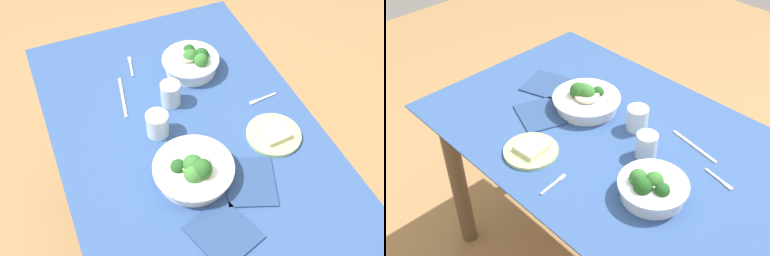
{
  "view_description": "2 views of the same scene",
  "coord_description": "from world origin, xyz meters",
  "views": [
    {
      "loc": [
        0.93,
        -0.37,
        1.98
      ],
      "look_at": [
        0.01,
        0.01,
        0.82
      ],
      "focal_mm": 43.55,
      "sensor_mm": 36.0,
      "label": 1
    },
    {
      "loc": [
        -0.86,
        0.99,
        1.84
      ],
      "look_at": [
        0.06,
        0.1,
        0.82
      ],
      "focal_mm": 44.78,
      "sensor_mm": 36.0,
      "label": 2
    }
  ],
  "objects": [
    {
      "name": "fork_by_near_bowl",
      "position": [
        -0.4,
        -0.07,
        0.78
      ],
      "size": [
        0.11,
        0.03,
        0.0
      ],
      "rotation": [
        0.0,
        0.0,
        2.96
      ],
      "color": "#B7B7BC",
      "rests_on": "dining_table"
    },
    {
      "name": "fork_by_far_bowl",
      "position": [
        -0.05,
        0.31,
        0.78
      ],
      "size": [
        0.02,
        0.11,
        0.0
      ],
      "rotation": [
        0.0,
        0.0,
        4.8
      ],
      "color": "#B7B7BC",
      "rests_on": "dining_table"
    },
    {
      "name": "water_glass_center",
      "position": [
        -0.16,
        -0.0,
        0.82
      ],
      "size": [
        0.07,
        0.07,
        0.09
      ],
      "primitive_type": "cylinder",
      "color": "silver",
      "rests_on": "dining_table"
    },
    {
      "name": "ground_plane",
      "position": [
        0.0,
        0.0,
        0.0
      ],
      "size": [
        6.0,
        6.0,
        0.0
      ],
      "primitive_type": "plane",
      "color": "#9E7547"
    },
    {
      "name": "water_glass_side",
      "position": [
        -0.05,
        -0.09,
        0.82
      ],
      "size": [
        0.08,
        0.08,
        0.09
      ],
      "primitive_type": "cylinder",
      "color": "silver",
      "rests_on": "dining_table"
    },
    {
      "name": "broccoli_bowl_far",
      "position": [
        -0.29,
        0.14,
        0.81
      ],
      "size": [
        0.22,
        0.22,
        0.1
      ],
      "color": "white",
      "rests_on": "dining_table"
    },
    {
      "name": "broccoli_bowl_near",
      "position": [
        0.17,
        -0.05,
        0.81
      ],
      "size": [
        0.25,
        0.25,
        0.1
      ],
      "color": "white",
      "rests_on": "dining_table"
    },
    {
      "name": "bread_side_plate",
      "position": [
        0.11,
        0.26,
        0.78
      ],
      "size": [
        0.19,
        0.19,
        0.03
      ],
      "color": "#B7D684",
      "rests_on": "dining_table"
    },
    {
      "name": "dining_table",
      "position": [
        0.0,
        0.0,
        0.64
      ],
      "size": [
        1.32,
        0.87,
        0.77
      ],
      "color": "#2D4C84",
      "rests_on": "ground_plane"
    },
    {
      "name": "napkin_folded_upper",
      "position": [
        0.38,
        -0.05,
        0.78
      ],
      "size": [
        0.22,
        0.21,
        0.01
      ],
      "primitive_type": "cube",
      "rotation": [
        0.0,
        0.0,
        0.32
      ],
      "color": "navy",
      "rests_on": "dining_table"
    },
    {
      "name": "table_knife_left",
      "position": [
        -0.25,
        -0.15,
        0.78
      ],
      "size": [
        0.2,
        0.04,
        0.0
      ],
      "primitive_type": "cube",
      "rotation": [
        0.0,
        0.0,
        6.11
      ],
      "color": "#B7B7BC",
      "rests_on": "dining_table"
    },
    {
      "name": "napkin_folded_lower",
      "position": [
        0.25,
        0.11,
        0.78
      ],
      "size": [
        0.22,
        0.21,
        0.01
      ],
      "primitive_type": "cube",
      "rotation": [
        0.0,
        0.0,
        -0.36
      ],
      "color": "navy",
      "rests_on": "dining_table"
    }
  ]
}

